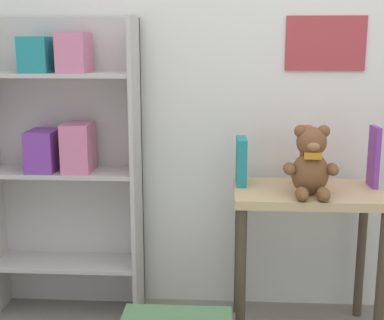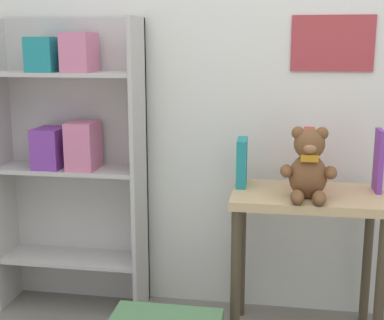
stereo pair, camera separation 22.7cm
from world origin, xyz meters
name	(u,v)px [view 1 (the left image)]	position (x,y,z in m)	size (l,w,h in m)	color
wall_back	(279,41)	(0.00, 1.41, 1.25)	(4.80, 0.07, 2.50)	silver
bookshelf_side	(64,152)	(-0.96, 1.27, 0.76)	(0.68, 0.24, 1.35)	#BCB7B2
display_table	(307,217)	(0.11, 1.12, 0.53)	(0.61, 0.38, 0.65)	tan
teddy_bear	(311,164)	(0.10, 1.03, 0.77)	(0.22, 0.20, 0.28)	brown
book_standing_teal	(241,161)	(-0.16, 1.19, 0.75)	(0.04, 0.15, 0.20)	teal
book_standing_red	(307,156)	(0.11, 1.20, 0.77)	(0.04, 0.12, 0.25)	red
book_standing_purple	(374,157)	(0.39, 1.18, 0.77)	(0.02, 0.11, 0.26)	purple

